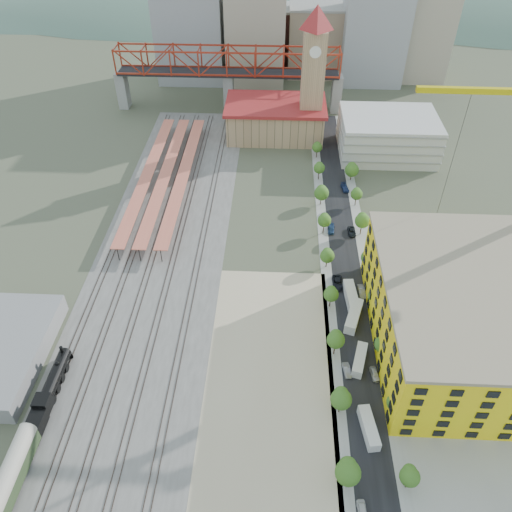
{
  "coord_description": "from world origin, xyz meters",
  "views": [
    {
      "loc": [
        -3.91,
        -97.85,
        91.76
      ],
      "look_at": [
        -8.41,
        -2.99,
        10.0
      ],
      "focal_mm": 35.0,
      "sensor_mm": 36.0,
      "label": 1
    }
  ],
  "objects_px": {
    "construction_building": "(478,315)",
    "locomotive": "(50,391)",
    "site_trailer_b": "(359,360)",
    "site_trailer_d": "(351,296)",
    "car_0": "(362,511)",
    "clock_tower": "(314,64)",
    "site_trailer_c": "(354,316)",
    "site_trailer_a": "(369,428)",
    "coach": "(9,481)"
  },
  "relations": [
    {
      "from": "clock_tower",
      "to": "site_trailer_b",
      "type": "distance_m",
      "value": 111.11
    },
    {
      "from": "site_trailer_b",
      "to": "site_trailer_d",
      "type": "height_order",
      "value": "site_trailer_d"
    },
    {
      "from": "clock_tower",
      "to": "construction_building",
      "type": "relative_size",
      "value": 1.03
    },
    {
      "from": "site_trailer_a",
      "to": "car_0",
      "type": "height_order",
      "value": "site_trailer_a"
    },
    {
      "from": "coach",
      "to": "car_0",
      "type": "bearing_deg",
      "value": -1.15
    },
    {
      "from": "site_trailer_b",
      "to": "site_trailer_c",
      "type": "xyz_separation_m",
      "value": [
        0.0,
        13.01,
        0.19
      ]
    },
    {
      "from": "locomotive",
      "to": "site_trailer_b",
      "type": "relative_size",
      "value": 2.67
    },
    {
      "from": "site_trailer_b",
      "to": "construction_building",
      "type": "bearing_deg",
      "value": 30.93
    },
    {
      "from": "coach",
      "to": "site_trailer_d",
      "type": "relative_size",
      "value": 1.99
    },
    {
      "from": "clock_tower",
      "to": "site_trailer_a",
      "type": "xyz_separation_m",
      "value": [
        8.0,
        -124.1,
        -27.46
      ]
    },
    {
      "from": "clock_tower",
      "to": "locomotive",
      "type": "height_order",
      "value": "clock_tower"
    },
    {
      "from": "site_trailer_a",
      "to": "site_trailer_d",
      "type": "bearing_deg",
      "value": 81.77
    },
    {
      "from": "clock_tower",
      "to": "coach",
      "type": "xyz_separation_m",
      "value": [
        -58.0,
        -138.73,
        -25.44
      ]
    },
    {
      "from": "locomotive",
      "to": "site_trailer_b",
      "type": "xyz_separation_m",
      "value": [
        66.0,
        11.9,
        -0.98
      ]
    },
    {
      "from": "site_trailer_c",
      "to": "site_trailer_d",
      "type": "height_order",
      "value": "site_trailer_c"
    },
    {
      "from": "locomotive",
      "to": "site_trailer_a",
      "type": "distance_m",
      "value": 66.18
    },
    {
      "from": "construction_building",
      "to": "car_0",
      "type": "bearing_deg",
      "value": -125.94
    },
    {
      "from": "site_trailer_b",
      "to": "site_trailer_d",
      "type": "relative_size",
      "value": 0.9
    },
    {
      "from": "site_trailer_c",
      "to": "car_0",
      "type": "bearing_deg",
      "value": -76.08
    },
    {
      "from": "construction_building",
      "to": "locomotive",
      "type": "bearing_deg",
      "value": -168.18
    },
    {
      "from": "construction_building",
      "to": "site_trailer_b",
      "type": "relative_size",
      "value": 5.76
    },
    {
      "from": "locomotive",
      "to": "car_0",
      "type": "bearing_deg",
      "value": -18.22
    },
    {
      "from": "clock_tower",
      "to": "site_trailer_b",
      "type": "xyz_separation_m",
      "value": [
        8.0,
        -107.36,
        -27.49
      ]
    },
    {
      "from": "locomotive",
      "to": "site_trailer_a",
      "type": "relative_size",
      "value": 2.59
    },
    {
      "from": "clock_tower",
      "to": "car_0",
      "type": "distance_m",
      "value": 142.86
    },
    {
      "from": "clock_tower",
      "to": "locomotive",
      "type": "relative_size",
      "value": 2.22
    },
    {
      "from": "construction_building",
      "to": "site_trailer_d",
      "type": "xyz_separation_m",
      "value": [
        -26.0,
        12.62,
        -8.07
      ]
    },
    {
      "from": "site_trailer_a",
      "to": "site_trailer_d",
      "type": "xyz_separation_m",
      "value": [
        0.0,
        36.72,
        0.1
      ]
    },
    {
      "from": "clock_tower",
      "to": "locomotive",
      "type": "xyz_separation_m",
      "value": [
        -58.0,
        -119.25,
        -26.51
      ]
    },
    {
      "from": "site_trailer_a",
      "to": "site_trailer_d",
      "type": "relative_size",
      "value": 0.92
    },
    {
      "from": "clock_tower",
      "to": "locomotive",
      "type": "bearing_deg",
      "value": -115.94
    },
    {
      "from": "locomotive",
      "to": "site_trailer_b",
      "type": "height_order",
      "value": "locomotive"
    },
    {
      "from": "site_trailer_a",
      "to": "site_trailer_b",
      "type": "distance_m",
      "value": 16.75
    },
    {
      "from": "construction_building",
      "to": "site_trailer_b",
      "type": "xyz_separation_m",
      "value": [
        -26.0,
        -7.36,
        -8.21
      ]
    },
    {
      "from": "construction_building",
      "to": "locomotive",
      "type": "distance_m",
      "value": 94.27
    },
    {
      "from": "site_trailer_d",
      "to": "car_0",
      "type": "xyz_separation_m",
      "value": [
        -3.0,
        -52.62,
        -0.66
      ]
    },
    {
      "from": "site_trailer_b",
      "to": "car_0",
      "type": "height_order",
      "value": "site_trailer_b"
    },
    {
      "from": "clock_tower",
      "to": "site_trailer_c",
      "type": "relative_size",
      "value": 5.12
    },
    {
      "from": "construction_building",
      "to": "car_0",
      "type": "height_order",
      "value": "construction_building"
    },
    {
      "from": "locomotive",
      "to": "car_0",
      "type": "distance_m",
      "value": 66.34
    },
    {
      "from": "clock_tower",
      "to": "car_0",
      "type": "height_order",
      "value": "clock_tower"
    },
    {
      "from": "coach",
      "to": "construction_building",
      "type": "bearing_deg",
      "value": 22.83
    },
    {
      "from": "site_trailer_c",
      "to": "coach",
      "type": "bearing_deg",
      "value": -128.4
    },
    {
      "from": "site_trailer_b",
      "to": "site_trailer_a",
      "type": "bearing_deg",
      "value": -74.87
    },
    {
      "from": "locomotive",
      "to": "site_trailer_c",
      "type": "distance_m",
      "value": 70.55
    },
    {
      "from": "site_trailer_a",
      "to": "clock_tower",
      "type": "bearing_deg",
      "value": 85.45
    },
    {
      "from": "construction_building",
      "to": "site_trailer_b",
      "type": "height_order",
      "value": "construction_building"
    },
    {
      "from": "clock_tower",
      "to": "site_trailer_d",
      "type": "distance_m",
      "value": 91.91
    },
    {
      "from": "clock_tower",
      "to": "site_trailer_c",
      "type": "height_order",
      "value": "clock_tower"
    },
    {
      "from": "site_trailer_b",
      "to": "site_trailer_d",
      "type": "bearing_deg",
      "value": 105.13
    }
  ]
}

